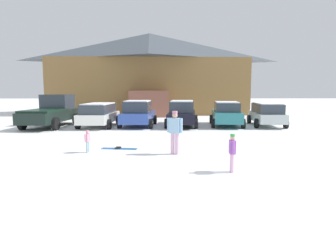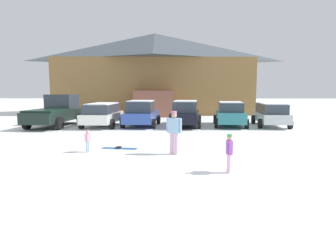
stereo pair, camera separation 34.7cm
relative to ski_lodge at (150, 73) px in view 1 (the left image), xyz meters
The scene contains 12 objects.
ground 27.17m from the ski_lodge, 83.76° to the right, with size 160.00×160.00×0.00m, color white.
ski_lodge is the anchor object (origin of this frame).
parked_white_suv 13.70m from the ski_lodge, 102.19° to the right, with size 2.41×4.51×1.58m.
parked_blue_hatchback 13.20m from the ski_lodge, 90.80° to the right, with size 2.47×4.44×1.76m.
parked_black_sedan 13.40m from the ski_lodge, 77.38° to the right, with size 2.48×4.93×1.75m.
parked_teal_hatchback 14.36m from the ski_lodge, 65.07° to the right, with size 2.49×4.54×1.67m.
parked_silver_wagon 15.72m from the ski_lodge, 55.71° to the right, with size 2.39×4.51×1.58m.
pickup_truck 14.48m from the ski_lodge, 115.12° to the right, with size 2.75×5.65×2.15m.
skier_adult_in_blue_parka 22.09m from the ski_lodge, 84.72° to the right, with size 0.59×0.36×1.67m.
skier_child_in_purple_jacket 24.86m from the ski_lodge, 81.49° to the right, with size 0.18×0.43×1.16m.
skier_child_in_pink_snowsuit 21.79m from the ski_lodge, 93.80° to the right, with size 0.19×0.31×0.89m.
pair_of_skis 21.13m from the ski_lodge, 90.83° to the right, with size 1.53×0.48×0.08m.
Camera 1 is at (-1.30, -6.41, 2.47)m, focal length 32.00 mm.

